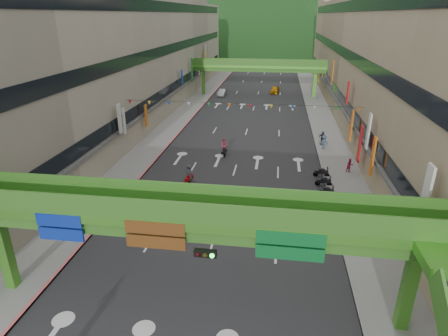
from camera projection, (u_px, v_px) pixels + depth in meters
road_slab at (252, 114)px, 61.27m from camera, size 18.00×140.00×0.02m
sidewalk_left at (186, 111)px, 62.70m from camera, size 4.00×140.00×0.15m
sidewalk_right at (321, 116)px, 59.80m from camera, size 4.00×140.00×0.15m
curb_left at (197, 112)px, 62.44m from camera, size 0.20×140.00×0.18m
curb_right at (308, 116)px, 60.04m from camera, size 0.20×140.00×0.18m
building_row_left at (136, 53)px, 60.18m from camera, size 12.80×95.00×19.00m
building_row_right at (382, 56)px, 55.17m from camera, size 12.80×95.00×19.00m
overpass_near at (206, 234)px, 18.34m from camera, size 28.00×12.27×7.10m
overpass_far at (258, 68)px, 72.95m from camera, size 28.00×2.20×7.10m
hill_left at (236, 52)px, 163.93m from camera, size 168.00×140.00×112.00m
hill_right at (325, 49)px, 176.95m from camera, size 208.00×176.00×128.00m
bunting_string at (240, 106)px, 40.70m from camera, size 26.00×0.36×0.47m
scooter_rider_near at (144, 224)px, 27.16m from camera, size 0.80×1.57×2.23m
scooter_rider_mid at (224, 147)px, 42.85m from camera, size 0.97×1.60×2.16m
scooter_rider_far at (189, 174)px, 35.86m from camera, size 0.84×1.59×1.90m
parked_scooter_row at (328, 197)px, 32.44m from camera, size 1.60×11.59×1.08m
car_silver at (222, 92)px, 74.92m from camera, size 1.60×4.10×1.33m
car_yellow at (275, 90)px, 77.43m from camera, size 2.11×4.27×1.40m
pedestrian_red at (350, 167)px, 38.16m from camera, size 0.88×0.79×1.49m
pedestrian_dark at (322, 139)px, 46.28m from camera, size 1.07×0.64×1.70m
pedestrian_blue at (324, 143)px, 44.78m from camera, size 0.90×0.70×1.71m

